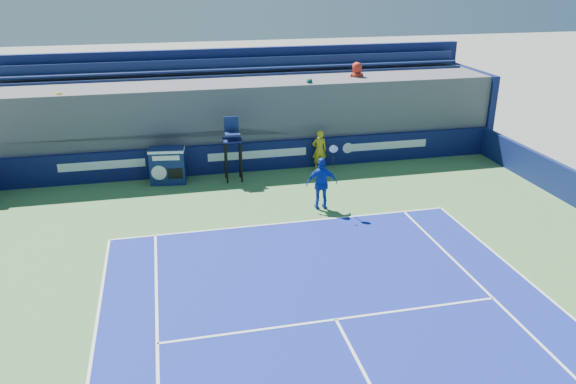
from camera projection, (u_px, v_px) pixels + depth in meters
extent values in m
imported|color=gold|center=(319.00, 150.00, 22.69)|extent=(0.62, 0.43, 1.64)
cube|color=white|center=(285.00, 223.00, 18.16)|extent=(10.97, 0.07, 0.00)
cube|color=white|center=(336.00, 319.00, 13.19)|extent=(8.23, 0.07, 0.00)
cube|color=#0C1143|center=(257.00, 156.00, 22.65)|extent=(20.40, 0.20, 1.20)
cube|color=white|center=(102.00, 165.00, 21.28)|extent=(3.20, 0.01, 0.32)
cube|color=white|center=(258.00, 154.00, 22.51)|extent=(4.00, 0.01, 0.32)
cube|color=white|center=(386.00, 145.00, 23.64)|extent=(3.60, 0.01, 0.32)
cylinder|color=white|center=(348.00, 148.00, 23.29)|extent=(0.44, 0.01, 0.44)
cube|color=#0F1D4F|center=(168.00, 166.00, 21.31)|extent=(1.38, 0.86, 1.40)
cube|color=white|center=(166.00, 150.00, 21.07)|extent=(1.40, 0.89, 0.10)
cylinder|color=silver|center=(159.00, 173.00, 21.00)|extent=(0.56, 0.09, 0.56)
cube|color=black|center=(175.00, 174.00, 21.07)|extent=(0.55, 0.09, 0.40)
cube|color=white|center=(166.00, 158.00, 20.82)|extent=(0.99, 0.14, 0.18)
cylinder|color=black|center=(227.00, 164.00, 21.21)|extent=(0.07, 0.07, 1.60)
cylinder|color=black|center=(241.00, 163.00, 21.32)|extent=(0.07, 0.07, 1.60)
cylinder|color=black|center=(225.00, 159.00, 21.72)|extent=(0.07, 0.07, 1.60)
cylinder|color=black|center=(240.00, 158.00, 21.83)|extent=(0.07, 0.07, 1.60)
cube|color=#0E1348|center=(232.00, 140.00, 21.21)|extent=(0.71, 0.71, 0.06)
cube|color=#151D51|center=(233.00, 134.00, 21.03)|extent=(0.56, 0.46, 0.08)
cube|color=#132048|center=(231.00, 124.00, 21.24)|extent=(0.55, 0.07, 0.60)
imported|color=#1639B4|center=(322.00, 184.00, 18.93)|extent=(1.11, 0.56, 1.82)
cylinder|color=black|center=(333.00, 162.00, 18.60)|extent=(0.06, 0.16, 0.39)
torus|color=silver|center=(334.00, 149.00, 18.36)|extent=(0.31, 0.17, 0.29)
cylinder|color=silver|center=(334.00, 149.00, 18.36)|extent=(0.26, 0.13, 0.24)
sphere|color=#DFF235|center=(319.00, 138.00, 18.23)|extent=(0.07, 0.07, 0.07)
cube|color=#525358|center=(249.00, 119.00, 23.97)|extent=(20.40, 3.60, 3.38)
cube|color=#525358|center=(255.00, 132.00, 22.82)|extent=(20.40, 0.90, 0.55)
cube|color=#14224E|center=(255.00, 121.00, 22.56)|extent=(20.00, 0.45, 0.08)
cube|color=#14224E|center=(254.00, 115.00, 22.71)|extent=(20.00, 0.06, 0.45)
cube|color=#525358|center=(251.00, 113.00, 23.43)|extent=(20.40, 0.90, 0.55)
cube|color=#14224E|center=(251.00, 103.00, 23.17)|extent=(20.00, 0.45, 0.08)
cube|color=#14224E|center=(250.00, 97.00, 23.32)|extent=(20.00, 0.06, 0.45)
cube|color=#525358|center=(247.00, 96.00, 24.04)|extent=(20.40, 0.90, 0.55)
cube|color=#14224E|center=(247.00, 85.00, 23.77)|extent=(20.00, 0.45, 0.08)
cube|color=#14224E|center=(246.00, 79.00, 23.92)|extent=(20.00, 0.06, 0.45)
cube|color=#525358|center=(243.00, 79.00, 24.65)|extent=(20.40, 0.90, 0.55)
cube|color=#14224E|center=(243.00, 69.00, 24.38)|extent=(20.00, 0.45, 0.08)
cube|color=#14224E|center=(242.00, 63.00, 24.53)|extent=(20.00, 0.06, 0.45)
cube|color=#0C1647|center=(242.00, 97.00, 25.54)|extent=(20.80, 0.30, 4.40)
cube|color=#0C1647|center=(469.00, 106.00, 26.09)|extent=(0.30, 3.90, 3.40)
imported|color=gold|center=(61.00, 115.00, 20.86)|extent=(0.86, 0.70, 1.67)
imported|color=white|center=(200.00, 109.00, 21.94)|extent=(1.08, 0.73, 1.55)
imported|color=#18847C|center=(310.00, 101.00, 22.81)|extent=(1.10, 0.59, 1.79)
imported|color=#AF2519|center=(356.00, 82.00, 23.91)|extent=(0.82, 0.54, 1.67)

